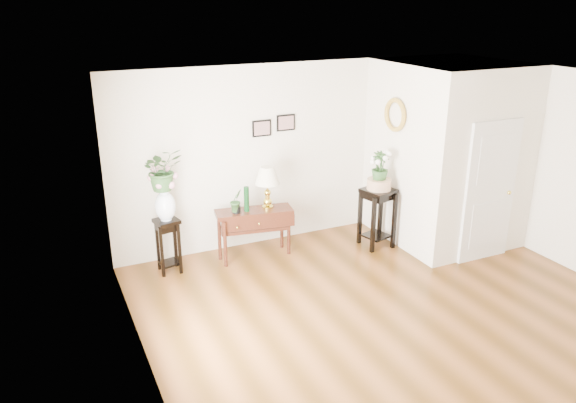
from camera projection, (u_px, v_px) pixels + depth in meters
floor at (396, 313)px, 6.98m from camera, size 6.00×5.50×0.02m
ceiling at (413, 87)px, 6.02m from camera, size 6.00×5.50×0.02m
wall_back at (300, 152)px, 8.84m from camera, size 6.00×0.02×2.80m
wall_left at (143, 256)px, 5.31m from camera, size 0.02×5.50×2.80m
partition at (446, 152)px, 8.84m from camera, size 1.80×1.95×2.80m
door at (490, 192)px, 8.11m from camera, size 0.90×0.05×2.10m
art_print_left at (262, 128)px, 8.41m from camera, size 0.30×0.02×0.25m
art_print_right at (286, 123)px, 8.55m from camera, size 0.30×0.02×0.25m
wall_ornament at (395, 115)px, 8.36m from camera, size 0.07×0.51×0.51m
console_table at (254, 233)px, 8.38m from camera, size 1.18×0.57×0.76m
table_lamp at (267, 185)px, 8.22m from camera, size 0.45×0.45×0.64m
green_vase at (247, 200)px, 8.15m from camera, size 0.09×0.09×0.37m
potted_plant at (236, 202)px, 8.09m from camera, size 0.23×0.21×0.34m
plant_stand_a at (168, 246)px, 7.92m from camera, size 0.37×0.37×0.80m
porcelain_vase at (165, 204)px, 7.71m from camera, size 0.30×0.30×0.49m
lily_arrangement at (162, 172)px, 7.54m from camera, size 0.58×0.52×0.59m
plant_stand_b at (377, 218)px, 8.74m from camera, size 0.54×0.54×0.94m
ceramic_bowl at (379, 184)px, 8.55m from camera, size 0.47×0.47×0.16m
narcissus at (380, 167)px, 8.45m from camera, size 0.28×0.28×0.47m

